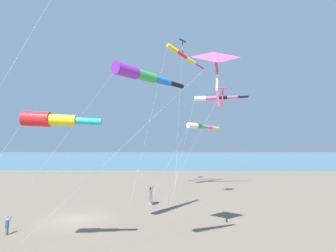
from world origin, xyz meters
name	(u,v)px	position (x,y,z in m)	size (l,w,h in m)	color
ground_plane	(76,219)	(0.00, 0.00, 0.00)	(600.00, 600.00, 0.00)	#756654
ocean_water_strip	(164,156)	(-165.00, 0.00, 0.00)	(240.00, 600.00, 0.01)	teal
person_adult_flyer	(151,194)	(-5.60, 5.69, 1.05)	(0.51, 0.63, 1.93)	silver
person_child_green_jacket	(7,225)	(4.02, -3.16, 0.66)	(0.35, 0.28, 1.21)	#3D7F51
kite_windsock_long_streamer_right	(214,98)	(-15.66, 13.87, 13.07)	(11.53, 11.30, 13.49)	white
kite_delta_teal_far_right	(183,41)	(-16.14, 9.43, 21.87)	(10.09, 2.15, 22.32)	black
kite_delta_purple_drifting	(216,57)	(6.36, 10.72, 11.36)	(1.86, 13.21, 12.04)	#EF4C93
kite_delta_small_distant	(223,89)	(-7.31, 13.65, 12.51)	(1.99, 7.44, 12.81)	red
kite_windsock_blue_topmost	(51,120)	(7.90, 1.44, 7.41)	(2.00, 7.91, 7.88)	red
kite_windsock_black_fish_shape	(200,126)	(-18.30, 12.04, 9.16)	(15.59, 10.24, 9.60)	white
kite_windsock_checkered_midright	(144,75)	(3.46, 5.97, 11.08)	(6.50, 13.78, 11.50)	purple
kite_windsock_long_streamer_left	(181,54)	(-13.68, 9.08, 18.95)	(12.10, 8.93, 19.95)	yellow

